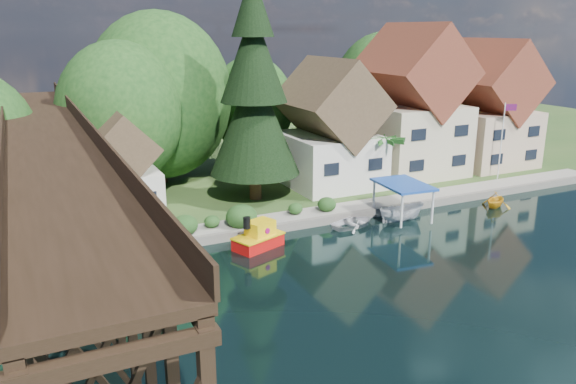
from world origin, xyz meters
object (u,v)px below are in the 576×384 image
object	(u,v)px
house_left	(330,133)
palm_tree	(385,142)
house_center	(411,111)
shed	(122,173)
conifer	(254,94)
house_right	(487,112)
trestle_bridge	(54,195)
boat_white_a	(354,221)
boat_yellow	(496,198)
tugboat	(259,237)
boat_canopy	(402,205)
flagpole	(504,133)

from	to	relation	value
house_left	palm_tree	xyz separation A→B (m)	(3.30, -3.51, -0.45)
house_center	palm_tree	size ratio (longest dim) A/B	2.90
shed	conifer	size ratio (longest dim) A/B	0.45
conifer	palm_tree	world-z (taller)	conifer
house_right	trestle_bridge	bearing A→B (deg)	-165.21
house_left	boat_white_a	bearing A→B (deg)	-108.86
trestle_bridge	conifer	distance (m)	18.51
shed	boat_white_a	size ratio (longest dim) A/B	2.17
house_center	boat_yellow	size ratio (longest dim) A/B	5.11
house_left	tugboat	xyz separation A→B (m)	(-11.00, -10.06, -4.42)
palm_tree	shed	bearing A→B (deg)	174.60
trestle_bridge	boat_canopy	xyz separation A→B (m)	(23.65, 1.06, -4.10)
house_center	house_right	world-z (taller)	house_center
palm_tree	trestle_bridge	bearing A→B (deg)	-164.46
conifer	palm_tree	size ratio (longest dim) A/B	3.66
conifer	boat_white_a	world-z (taller)	conifer
house_center	boat_canopy	xyz separation A→B (m)	(-8.35, -10.27, -5.16)
boat_white_a	boat_canopy	xyz separation A→B (m)	(3.80, -0.53, 0.88)
house_center	boat_canopy	distance (m)	14.21
boat_white_a	tugboat	bearing A→B (deg)	85.71
palm_tree	house_right	bearing A→B (deg)	13.45
house_right	palm_tree	xyz separation A→B (m)	(-14.70, -3.51, -1.09)
house_right	shed	size ratio (longest dim) A/B	1.59
house_left	tugboat	world-z (taller)	house_left
house_center	house_left	bearing A→B (deg)	-176.82
house_right	boat_white_a	size ratio (longest dim) A/B	3.44
trestle_bridge	boat_canopy	world-z (taller)	trestle_bridge
boat_white_a	boat_yellow	world-z (taller)	boat_yellow
trestle_bridge	tugboat	xyz separation A→B (m)	(12.00, 0.77, -4.63)
palm_tree	boat_white_a	xyz separation A→B (m)	(-6.46, -5.73, -4.31)
shed	trestle_bridge	bearing A→B (deg)	-118.19
conifer	palm_tree	xyz separation A→B (m)	(10.87, -2.25, -4.28)
shed	boat_white_a	xyz separation A→B (m)	(14.84, -7.74, -3.45)
trestle_bridge	house_right	bearing A→B (deg)	14.79
house_center	tugboat	xyz separation A→B (m)	(-20.00, -10.56, -5.70)
boat_white_a	boat_yellow	size ratio (longest dim) A/B	1.33
conifer	tugboat	distance (m)	12.53
house_left	house_right	distance (m)	18.01
house_left	house_right	size ratio (longest dim) A/B	0.88
palm_tree	boat_yellow	distance (m)	10.02
shed	palm_tree	xyz separation A→B (m)	(21.30, -2.01, 0.86)
house_left	house_center	distance (m)	9.10
trestle_bridge	boat_canopy	distance (m)	24.02
trestle_bridge	flagpole	distance (m)	38.50
house_left	flagpole	distance (m)	15.95
boat_white_a	boat_canopy	size ratio (longest dim) A/B	0.76
house_right	flagpole	size ratio (longest dim) A/B	1.78
trestle_bridge	house_right	world-z (taller)	house_right
house_center	tugboat	bearing A→B (deg)	-152.18
tugboat	boat_yellow	bearing A→B (deg)	-0.58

